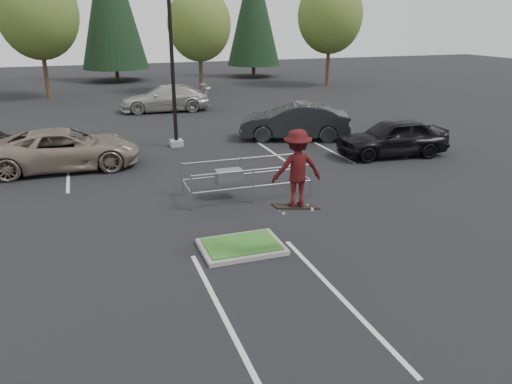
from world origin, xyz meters
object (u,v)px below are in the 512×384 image
object	(u,v)px
cart_corral	(233,177)
skateboarder	(297,169)
car_far_silver	(166,98)
car_r_charc	(294,121)
conif_c	(254,8)
car_l_tan	(66,149)
light_pole	(171,50)
decid_b	(38,16)
car_r_black	(393,137)
decid_d	(330,18)
decid_c	(199,27)

from	to	relation	value
cart_corral	skateboarder	bearing A→B (deg)	-87.92
car_far_silver	car_r_charc	bearing A→B (deg)	30.08
conif_c	car_l_tan	size ratio (longest dim) A/B	2.10
light_pole	car_l_tan	distance (m)	6.65
skateboarder	car_r_charc	bearing A→B (deg)	-108.19
conif_c	car_l_tan	bearing A→B (deg)	-121.84
car_l_tan	car_far_silver	size ratio (longest dim) A/B	1.02
decid_b	conif_c	size ratio (longest dim) A/B	0.77
decid_b	skateboarder	distance (m)	32.53
decid_b	skateboarder	size ratio (longest dim) A/B	4.56
cart_corral	car_r_black	world-z (taller)	car_r_black
light_pole	car_r_charc	world-z (taller)	light_pole
skateboarder	car_r_charc	size ratio (longest dim) A/B	0.38
decid_d	skateboarder	xyz separation A→B (m)	(-16.85, -31.33, -3.46)
decid_d	decid_b	bearing A→B (deg)	179.52
decid_d	car_r_charc	xyz separation A→B (m)	(-11.49, -18.83, -4.99)
cart_corral	decid_d	bearing A→B (deg)	57.52
light_pole	skateboarder	bearing A→B (deg)	-87.19
car_r_charc	car_r_black	distance (m)	5.36
decid_b	car_r_black	world-z (taller)	decid_b
cart_corral	car_far_silver	xyz separation A→B (m)	(0.69, 17.89, 0.09)
light_pole	conif_c	distance (m)	30.72
car_l_tan	car_r_charc	size ratio (longest dim) A/B	1.07
light_pole	car_l_tan	bearing A→B (deg)	-155.33
decid_b	decid_d	bearing A→B (deg)	-0.48
decid_d	skateboarder	world-z (taller)	decid_d
decid_c	decid_d	bearing A→B (deg)	2.39
decid_b	skateboarder	world-z (taller)	decid_b
conif_c	skateboarder	distance (m)	42.72
car_r_charc	cart_corral	bearing A→B (deg)	-16.88
decid_b	car_l_tan	xyz separation A→B (m)	(1.51, -20.83, -5.21)
car_l_tan	skateboarder	bearing A→B (deg)	-150.74
decid_d	car_l_tan	distance (m)	30.94
decid_c	car_l_tan	xyz separation A→B (m)	(-10.49, -20.13, -4.42)
decid_d	car_r_black	bearing A→B (deg)	-110.18
light_pole	cart_corral	world-z (taller)	light_pole
skateboarder	car_l_tan	bearing A→B (deg)	-57.19
skateboarder	cart_corral	bearing A→B (deg)	-83.26
conif_c	car_far_silver	xyz separation A→B (m)	(-12.32, -17.61, -6.00)
car_r_charc	car_r_black	xyz separation A→B (m)	(2.91, -4.50, -0.07)
car_r_charc	car_r_black	bearing A→B (deg)	52.38
decid_c	car_r_black	distance (m)	23.50
light_pole	decid_c	xyz separation A→B (m)	(5.49, 17.83, 0.69)
cart_corral	car_r_charc	size ratio (longest dim) A/B	0.77
conif_c	car_r_black	bearing A→B (deg)	-98.03
car_r_black	decid_d	bearing A→B (deg)	164.96
car_r_charc	decid_b	bearing A→B (deg)	-127.24
decid_d	car_r_charc	size ratio (longest dim) A/B	1.69
decid_b	conif_c	distance (m)	21.94
conif_c	cart_corral	bearing A→B (deg)	-110.13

